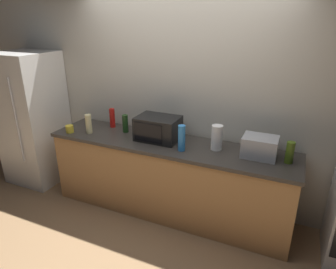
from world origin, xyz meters
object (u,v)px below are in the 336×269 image
Objects in this scene: microwave at (158,128)px; mug_yellow at (70,129)px; paper_towel_roll at (217,138)px; bottle_hand_soap at (89,124)px; bottle_spray_cleaner at (182,138)px; refrigerator at (33,119)px; toaster_oven at (260,147)px; bottle_hot_sauce at (112,118)px; bottle_wine at (125,124)px; bottle_olive_oil at (290,153)px.

microwave is 1.11m from mug_yellow.
paper_towel_roll reaches higher than bottle_hand_soap.
bottle_spray_cleaner is (-0.33, -0.17, 0.00)m from paper_towel_roll.
refrigerator is at bearing -178.55° from microwave.
bottle_hot_sauce reaches higher than toaster_oven.
mug_yellow is at bearing -167.39° from microwave.
refrigerator is 2.27m from bottle_spray_cleaner.
bottle_wine is 0.26m from bottle_hot_sauce.
paper_towel_roll is at bearing -178.70° from toaster_oven.
mug_yellow is (-1.44, -0.07, -0.09)m from bottle_spray_cleaner.
bottle_wine is (0.38, 0.21, -0.01)m from bottle_hand_soap.
bottle_hot_sauce is (-1.84, 0.12, 0.02)m from toaster_oven.
microwave reaches higher than toaster_oven.
bottle_wine is 0.68m from mug_yellow.
paper_towel_roll is 1.11× the size of bottle_hot_sauce.
bottle_hot_sauce is (-0.24, 0.09, 0.01)m from bottle_wine.
bottle_spray_cleaner is at bearing 2.76° from mug_yellow.
bottle_spray_cleaner is (0.82, -0.22, 0.03)m from bottle_wine.
paper_towel_roll reaches higher than toaster_oven.
microwave reaches higher than mug_yellow.
mug_yellow is at bearing -134.46° from bottle_hot_sauce.
bottle_wine is (1.44, 0.10, 0.11)m from refrigerator.
toaster_oven is (3.03, 0.06, 0.10)m from refrigerator.
bottle_hot_sauce is (0.14, 0.30, 0.00)m from bottle_hand_soap.
bottle_wine is 1.00× the size of bottle_olive_oil.
bottle_spray_cleaner is (0.36, -0.17, 0.00)m from microwave.
bottle_wine and bottle_olive_oil have the same top height.
mug_yellow is at bearing -172.14° from paper_towel_roll.
paper_towel_roll is at bearing 6.07° from bottle_hand_soap.
bottle_spray_cleaner is at bearing -171.66° from bottle_olive_oil.
bottle_wine reaches higher than mug_yellow.
bottle_hand_soap reaches higher than toaster_oven.
bottle_hand_soap is (1.05, -0.11, 0.12)m from refrigerator.
microwave is 0.47m from bottle_wine.
microwave is 1.98× the size of bottle_hot_sauce.
refrigerator is at bearing 173.88° from bottle_hand_soap.
bottle_wine is at bearing 3.86° from refrigerator.
microwave is 2.20× the size of bottle_wine.
bottle_hand_soap reaches higher than mug_yellow.
bottle_spray_cleaner reaches higher than bottle_wine.
bottle_spray_cleaner is 1.44m from mug_yellow.
refrigerator is 3.03m from toaster_oven.
bottle_spray_cleaner is 1.06m from bottle_olive_oil.
paper_towel_roll is 1.24× the size of bottle_olive_oil.
bottle_wine is at bearing 178.68° from toaster_oven.
toaster_oven is 1.22× the size of bottle_spray_cleaner.
paper_towel_roll is at bearing 27.99° from bottle_spray_cleaner.
microwave is at bearing -179.38° from toaster_oven.
microwave is 2.21× the size of bottle_olive_oil.
bottle_spray_cleaner is (2.26, -0.12, 0.14)m from refrigerator.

